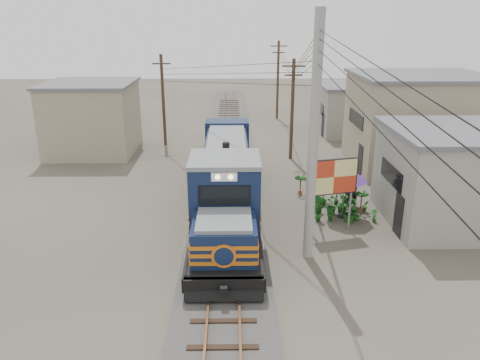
{
  "coord_description": "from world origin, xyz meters",
  "views": [
    {
      "loc": [
        0.32,
        -18.19,
        9.66
      ],
      "look_at": [
        0.69,
        3.09,
        2.2
      ],
      "focal_mm": 35.0,
      "sensor_mm": 36.0,
      "label": 1
    }
  ],
  "objects_px": {
    "billboard": "(333,179)",
    "locomotive": "(226,182)",
    "vendor": "(353,189)",
    "market_umbrella": "(345,175)"
  },
  "relations": [
    {
      "from": "billboard",
      "to": "locomotive",
      "type": "bearing_deg",
      "value": 143.23
    },
    {
      "from": "billboard",
      "to": "vendor",
      "type": "relative_size",
      "value": 1.91
    },
    {
      "from": "billboard",
      "to": "vendor",
      "type": "bearing_deg",
      "value": 47.2
    },
    {
      "from": "locomotive",
      "to": "vendor",
      "type": "distance_m",
      "value": 6.86
    },
    {
      "from": "billboard",
      "to": "market_umbrella",
      "type": "relative_size",
      "value": 1.19
    },
    {
      "from": "locomotive",
      "to": "market_umbrella",
      "type": "height_order",
      "value": "locomotive"
    },
    {
      "from": "vendor",
      "to": "locomotive",
      "type": "bearing_deg",
      "value": -12.05
    },
    {
      "from": "market_umbrella",
      "to": "vendor",
      "type": "height_order",
      "value": "market_umbrella"
    },
    {
      "from": "locomotive",
      "to": "vendor",
      "type": "height_order",
      "value": "locomotive"
    },
    {
      "from": "locomotive",
      "to": "billboard",
      "type": "height_order",
      "value": "locomotive"
    }
  ]
}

